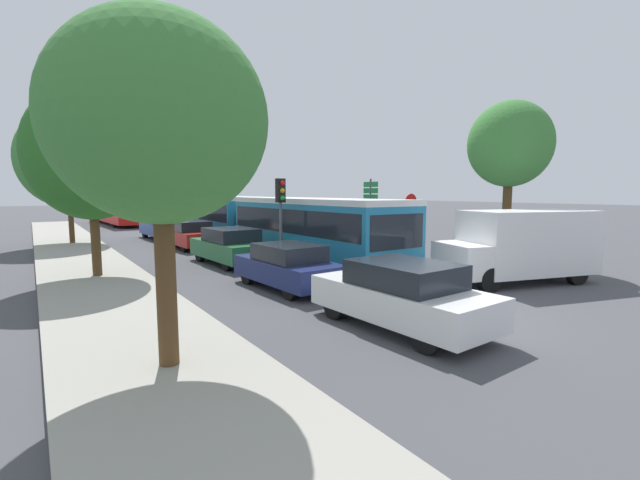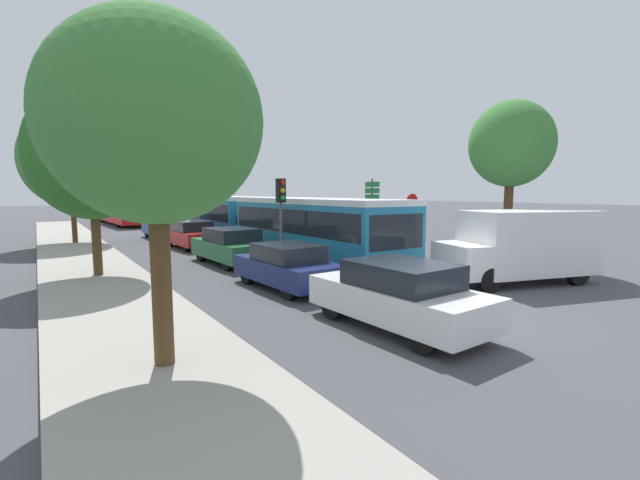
{
  "view_description": "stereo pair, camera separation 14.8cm",
  "coord_description": "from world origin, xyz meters",
  "px_view_note": "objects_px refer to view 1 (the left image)",
  "views": [
    {
      "loc": [
        -8.25,
        -6.56,
        2.9
      ],
      "look_at": [
        0.2,
        5.92,
        1.2
      ],
      "focal_mm": 24.0,
      "sensor_mm": 36.0,
      "label": 1
    },
    {
      "loc": [
        -8.12,
        -6.65,
        2.9
      ],
      "look_at": [
        0.2,
        5.92,
        1.2
      ],
      "focal_mm": 24.0,
      "sensor_mm": 36.0,
      "label": 2
    }
  ],
  "objects_px": {
    "city_bus_rear": "(119,208)",
    "tree_left_mid": "(90,153)",
    "queued_car_navy": "(288,266)",
    "no_entry_sign": "(411,214)",
    "traffic_light": "(281,203)",
    "tree_right_near": "(509,147)",
    "white_van": "(521,244)",
    "articulated_bus": "(270,220)",
    "queued_car_blue": "(164,227)",
    "queued_car_green": "(230,246)",
    "direction_sign_post": "(370,198)",
    "tree_left_far": "(67,159)",
    "queued_car_red": "(190,234)",
    "tree_left_near": "(159,121)",
    "queued_car_white": "(402,294)"
  },
  "relations": [
    {
      "from": "queued_car_green",
      "to": "queued_car_red",
      "type": "height_order",
      "value": "queued_car_green"
    },
    {
      "from": "tree_left_mid",
      "to": "queued_car_blue",
      "type": "bearing_deg",
      "value": 66.16
    },
    {
      "from": "white_van",
      "to": "articulated_bus",
      "type": "bearing_deg",
      "value": -57.64
    },
    {
      "from": "queued_car_green",
      "to": "queued_car_red",
      "type": "distance_m",
      "value": 5.78
    },
    {
      "from": "white_van",
      "to": "direction_sign_post",
      "type": "bearing_deg",
      "value": -86.96
    },
    {
      "from": "queued_car_green",
      "to": "tree_left_far",
      "type": "distance_m",
      "value": 12.26
    },
    {
      "from": "traffic_light",
      "to": "tree_left_far",
      "type": "relative_size",
      "value": 0.47
    },
    {
      "from": "tree_left_mid",
      "to": "no_entry_sign",
      "type": "bearing_deg",
      "value": -8.75
    },
    {
      "from": "articulated_bus",
      "to": "tree_left_near",
      "type": "bearing_deg",
      "value": -34.18
    },
    {
      "from": "articulated_bus",
      "to": "queued_car_navy",
      "type": "height_order",
      "value": "articulated_bus"
    },
    {
      "from": "queued_car_green",
      "to": "traffic_light",
      "type": "xyz_separation_m",
      "value": [
        1.29,
        -1.88,
        1.76
      ]
    },
    {
      "from": "traffic_light",
      "to": "city_bus_rear",
      "type": "bearing_deg",
      "value": -177.34
    },
    {
      "from": "city_bus_rear",
      "to": "no_entry_sign",
      "type": "relative_size",
      "value": 4.11
    },
    {
      "from": "direction_sign_post",
      "to": "no_entry_sign",
      "type": "bearing_deg",
      "value": 85.18
    },
    {
      "from": "articulated_bus",
      "to": "queued_car_blue",
      "type": "bearing_deg",
      "value": -160.46
    },
    {
      "from": "queued_car_navy",
      "to": "queued_car_blue",
      "type": "relative_size",
      "value": 0.89
    },
    {
      "from": "city_bus_rear",
      "to": "tree_left_mid",
      "type": "xyz_separation_m",
      "value": [
        -4.82,
        -25.96,
        2.72
      ]
    },
    {
      "from": "direction_sign_post",
      "to": "tree_left_far",
      "type": "xyz_separation_m",
      "value": [
        -13.56,
        8.95,
        2.09
      ]
    },
    {
      "from": "queued_car_navy",
      "to": "queued_car_blue",
      "type": "height_order",
      "value": "queued_car_blue"
    },
    {
      "from": "queued_car_navy",
      "to": "tree_left_far",
      "type": "distance_m",
      "value": 16.79
    },
    {
      "from": "queued_car_green",
      "to": "white_van",
      "type": "bearing_deg",
      "value": -145.77
    },
    {
      "from": "no_entry_sign",
      "to": "queued_car_blue",
      "type": "bearing_deg",
      "value": -150.33
    },
    {
      "from": "tree_right_near",
      "to": "queued_car_navy",
      "type": "bearing_deg",
      "value": 174.46
    },
    {
      "from": "queued_car_white",
      "to": "no_entry_sign",
      "type": "distance_m",
      "value": 10.87
    },
    {
      "from": "city_bus_rear",
      "to": "queued_car_blue",
      "type": "relative_size",
      "value": 2.62
    },
    {
      "from": "tree_left_near",
      "to": "tree_right_near",
      "type": "height_order",
      "value": "tree_right_near"
    },
    {
      "from": "no_entry_sign",
      "to": "tree_right_near",
      "type": "distance_m",
      "value": 4.91
    },
    {
      "from": "tree_left_mid",
      "to": "tree_right_near",
      "type": "xyz_separation_m",
      "value": [
        14.24,
        -5.65,
        0.51
      ]
    },
    {
      "from": "queued_car_red",
      "to": "no_entry_sign",
      "type": "distance_m",
      "value": 11.19
    },
    {
      "from": "queued_car_green",
      "to": "tree_left_near",
      "type": "bearing_deg",
      "value": 149.7
    },
    {
      "from": "no_entry_sign",
      "to": "tree_right_near",
      "type": "height_order",
      "value": "tree_right_near"
    },
    {
      "from": "white_van",
      "to": "tree_left_far",
      "type": "bearing_deg",
      "value": -43.37
    },
    {
      "from": "queued_car_navy",
      "to": "queued_car_green",
      "type": "bearing_deg",
      "value": -5.64
    },
    {
      "from": "queued_car_red",
      "to": "articulated_bus",
      "type": "bearing_deg",
      "value": -138.78
    },
    {
      "from": "articulated_bus",
      "to": "queued_car_red",
      "type": "bearing_deg",
      "value": -136.26
    },
    {
      "from": "queued_car_navy",
      "to": "no_entry_sign",
      "type": "height_order",
      "value": "no_entry_sign"
    },
    {
      "from": "tree_right_near",
      "to": "white_van",
      "type": "bearing_deg",
      "value": -140.53
    },
    {
      "from": "queued_car_green",
      "to": "tree_left_mid",
      "type": "relative_size",
      "value": 0.67
    },
    {
      "from": "white_van",
      "to": "traffic_light",
      "type": "distance_m",
      "value": 8.45
    },
    {
      "from": "articulated_bus",
      "to": "white_van",
      "type": "relative_size",
      "value": 3.32
    },
    {
      "from": "queued_car_green",
      "to": "tree_left_near",
      "type": "height_order",
      "value": "tree_left_near"
    },
    {
      "from": "queued_car_navy",
      "to": "direction_sign_post",
      "type": "bearing_deg",
      "value": -55.99
    },
    {
      "from": "articulated_bus",
      "to": "no_entry_sign",
      "type": "height_order",
      "value": "no_entry_sign"
    },
    {
      "from": "direction_sign_post",
      "to": "tree_left_far",
      "type": "bearing_deg",
      "value": -24.14
    },
    {
      "from": "traffic_light",
      "to": "tree_left_far",
      "type": "distance_m",
      "value": 14.04
    },
    {
      "from": "queued_car_red",
      "to": "tree_left_far",
      "type": "height_order",
      "value": "tree_left_far"
    },
    {
      "from": "white_van",
      "to": "queued_car_navy",
      "type": "bearing_deg",
      "value": -10.87
    },
    {
      "from": "queued_car_navy",
      "to": "queued_car_green",
      "type": "height_order",
      "value": "queued_car_green"
    },
    {
      "from": "articulated_bus",
      "to": "city_bus_rear",
      "type": "xyz_separation_m",
      "value": [
        -3.21,
        22.96,
        -0.09
      ]
    },
    {
      "from": "traffic_light",
      "to": "tree_right_near",
      "type": "distance_m",
      "value": 9.35
    }
  ]
}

